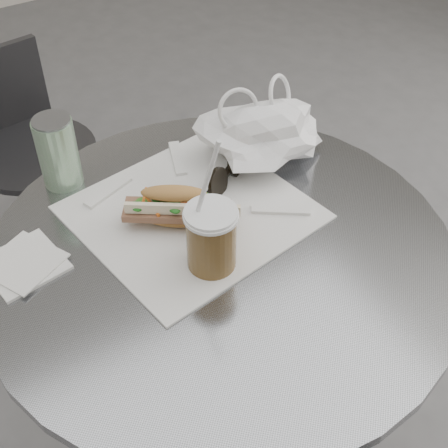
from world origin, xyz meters
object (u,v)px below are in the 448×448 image
cafe_table (221,349)px  drink_can (58,152)px  iced_coffee (211,238)px  chair_far (36,179)px  sunglasses (226,174)px  banh_mi (176,207)px

cafe_table → drink_can: size_ratio=5.74×
cafe_table → iced_coffee: 0.33m
chair_far → iced_coffee: (0.05, -0.93, 0.50)m
sunglasses → drink_can: drink_can is taller
cafe_table → sunglasses: (0.10, 0.13, 0.30)m
banh_mi → sunglasses: bearing=55.1°
iced_coffee → sunglasses: bearing=51.5°
chair_far → banh_mi: size_ratio=2.94×
iced_coffee → drink_can: iced_coffee is taller
cafe_table → iced_coffee: bearing=-142.8°
drink_can → sunglasses: bearing=-32.9°
drink_can → cafe_table: bearing=-62.9°
banh_mi → iced_coffee: 0.11m
cafe_table → chair_far: bearing=95.2°
cafe_table → sunglasses: sunglasses is taller
iced_coffee → drink_can: (-0.12, 0.32, 0.01)m
cafe_table → iced_coffee: (-0.03, -0.02, 0.33)m
chair_far → iced_coffee: size_ratio=2.72×
banh_mi → chair_far: bearing=127.8°
chair_far → drink_can: (-0.07, -0.61, 0.51)m
drink_can → iced_coffee: bearing=-69.2°
sunglasses → banh_mi: bearing=171.2°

